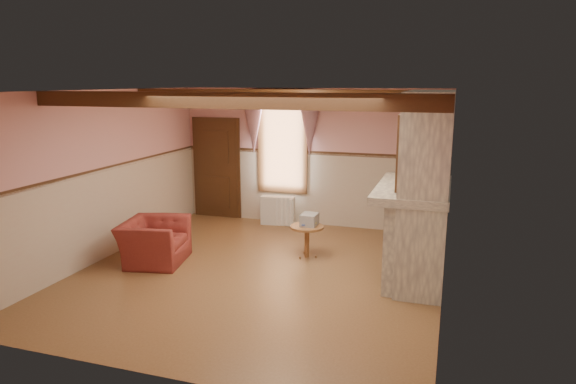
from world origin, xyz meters
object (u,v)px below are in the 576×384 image
(radiator, at_px, (278,211))
(mantel_clock, at_px, (417,172))
(armchair, at_px, (154,242))
(bowl, at_px, (415,181))
(side_table, at_px, (307,241))
(oil_lamp, at_px, (416,173))

(radiator, xyz_separation_m, mantel_clock, (2.86, -1.50, 1.22))
(armchair, relative_size, radiator, 1.55)
(bowl, bearing_deg, side_table, 174.47)
(side_table, distance_m, radiator, 2.08)
(side_table, distance_m, bowl, 2.11)
(side_table, relative_size, radiator, 0.80)
(armchair, height_order, radiator, armchair)
(radiator, relative_size, bowl, 2.13)
(side_table, xyz_separation_m, oil_lamp, (1.73, -0.06, 1.29))
(radiator, distance_m, oil_lamp, 3.62)
(oil_lamp, bearing_deg, mantel_clock, 90.00)
(radiator, distance_m, bowl, 3.64)
(armchair, height_order, bowl, bowl)
(mantel_clock, bearing_deg, radiator, 152.33)
(radiator, height_order, bowl, bowl)
(armchair, bearing_deg, side_table, -77.63)
(bowl, relative_size, oil_lamp, 1.18)
(bowl, relative_size, mantel_clock, 1.37)
(side_table, distance_m, oil_lamp, 2.16)
(armchair, relative_size, oil_lamp, 3.88)
(oil_lamp, bearing_deg, side_table, 177.94)
(oil_lamp, bearing_deg, radiator, 147.63)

